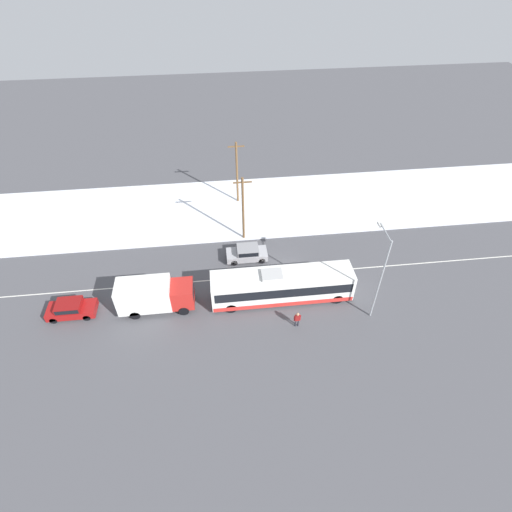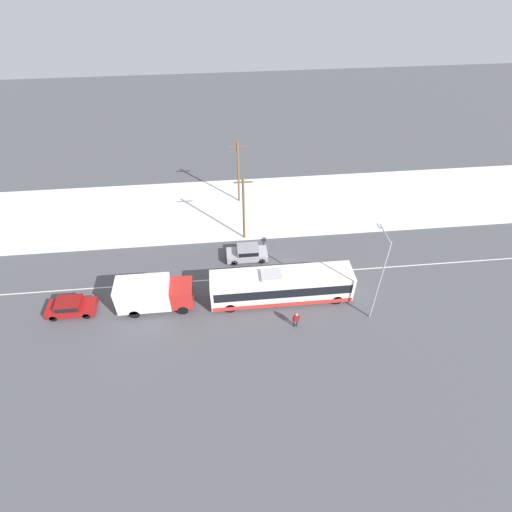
{
  "view_description": "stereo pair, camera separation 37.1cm",
  "coord_description": "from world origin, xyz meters",
  "px_view_note": "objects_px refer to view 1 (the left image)",
  "views": [
    {
      "loc": [
        -5.77,
        -26.74,
        26.89
      ],
      "look_at": [
        -2.55,
        1.38,
        1.4
      ],
      "focal_mm": 28.0,
      "sensor_mm": 36.0,
      "label": 1
    },
    {
      "loc": [
        -5.4,
        -26.78,
        26.89
      ],
      "look_at": [
        -2.55,
        1.38,
        1.4
      ],
      "focal_mm": 28.0,
      "sensor_mm": 36.0,
      "label": 2
    }
  ],
  "objects_px": {
    "city_bus": "(282,286)",
    "pedestrian_at_stop": "(297,318)",
    "streetlamp": "(381,268)",
    "parked_car_near_truck": "(71,308)",
    "sedan_car": "(247,253)",
    "utility_pole_snowlot": "(237,172)",
    "utility_pole_roadside": "(243,208)",
    "box_truck": "(154,295)"
  },
  "relations": [
    {
      "from": "city_bus",
      "to": "utility_pole_roadside",
      "type": "bearing_deg",
      "value": 106.4
    },
    {
      "from": "parked_car_near_truck",
      "to": "pedestrian_at_stop",
      "type": "xyz_separation_m",
      "value": [
        18.99,
        -3.45,
        0.21
      ]
    },
    {
      "from": "city_bus",
      "to": "parked_car_near_truck",
      "type": "bearing_deg",
      "value": 179.52
    },
    {
      "from": "box_truck",
      "to": "pedestrian_at_stop",
      "type": "distance_m",
      "value": 12.34
    },
    {
      "from": "city_bus",
      "to": "pedestrian_at_stop",
      "type": "height_order",
      "value": "city_bus"
    },
    {
      "from": "box_truck",
      "to": "utility_pole_snowlot",
      "type": "height_order",
      "value": "utility_pole_snowlot"
    },
    {
      "from": "city_bus",
      "to": "streetlamp",
      "type": "bearing_deg",
      "value": -18.4
    },
    {
      "from": "city_bus",
      "to": "streetlamp",
      "type": "height_order",
      "value": "streetlamp"
    },
    {
      "from": "sedan_car",
      "to": "streetlamp",
      "type": "relative_size",
      "value": 0.48
    },
    {
      "from": "pedestrian_at_stop",
      "to": "utility_pole_roadside",
      "type": "distance_m",
      "value": 12.88
    },
    {
      "from": "sedan_car",
      "to": "utility_pole_snowlot",
      "type": "bearing_deg",
      "value": -89.33
    },
    {
      "from": "city_bus",
      "to": "pedestrian_at_stop",
      "type": "distance_m",
      "value": 3.42
    },
    {
      "from": "utility_pole_roadside",
      "to": "parked_car_near_truck",
      "type": "bearing_deg",
      "value": -151.04
    },
    {
      "from": "pedestrian_at_stop",
      "to": "streetlamp",
      "type": "relative_size",
      "value": 0.19
    },
    {
      "from": "streetlamp",
      "to": "utility_pole_snowlot",
      "type": "bearing_deg",
      "value": 118.74
    },
    {
      "from": "city_bus",
      "to": "pedestrian_at_stop",
      "type": "bearing_deg",
      "value": -76.98
    },
    {
      "from": "pedestrian_at_stop",
      "to": "utility_pole_snowlot",
      "type": "xyz_separation_m",
      "value": [
        -3.42,
        19.02,
        2.96
      ]
    },
    {
      "from": "sedan_car",
      "to": "utility_pole_roadside",
      "type": "distance_m",
      "value": 4.46
    },
    {
      "from": "sedan_car",
      "to": "utility_pole_snowlot",
      "type": "xyz_separation_m",
      "value": [
        -0.12,
        10.17,
        3.17
      ]
    },
    {
      "from": "city_bus",
      "to": "streetlamp",
      "type": "relative_size",
      "value": 1.48
    },
    {
      "from": "pedestrian_at_stop",
      "to": "sedan_car",
      "type": "bearing_deg",
      "value": 110.46
    },
    {
      "from": "box_truck",
      "to": "pedestrian_at_stop",
      "type": "relative_size",
      "value": 3.95
    },
    {
      "from": "sedan_car",
      "to": "parked_car_near_truck",
      "type": "relative_size",
      "value": 0.99
    },
    {
      "from": "streetlamp",
      "to": "utility_pole_roadside",
      "type": "distance_m",
      "value": 15.03
    },
    {
      "from": "box_truck",
      "to": "pedestrian_at_stop",
      "type": "xyz_separation_m",
      "value": [
        11.85,
        -3.37,
        -0.67
      ]
    },
    {
      "from": "parked_car_near_truck",
      "to": "box_truck",
      "type": "bearing_deg",
      "value": -0.58
    },
    {
      "from": "utility_pole_snowlot",
      "to": "parked_car_near_truck",
      "type": "bearing_deg",
      "value": -135.0
    },
    {
      "from": "box_truck",
      "to": "sedan_car",
      "type": "distance_m",
      "value": 10.19
    },
    {
      "from": "box_truck",
      "to": "sedan_car",
      "type": "relative_size",
      "value": 1.6
    },
    {
      "from": "box_truck",
      "to": "streetlamp",
      "type": "xyz_separation_m",
      "value": [
        18.38,
        -2.51,
        3.54
      ]
    },
    {
      "from": "sedan_car",
      "to": "streetlamp",
      "type": "height_order",
      "value": "streetlamp"
    },
    {
      "from": "pedestrian_at_stop",
      "to": "utility_pole_roadside",
      "type": "bearing_deg",
      "value": 105.49
    },
    {
      "from": "city_bus",
      "to": "utility_pole_snowlot",
      "type": "xyz_separation_m",
      "value": [
        -2.66,
        15.72,
        2.44
      ]
    },
    {
      "from": "streetlamp",
      "to": "utility_pole_snowlot",
      "type": "distance_m",
      "value": 20.74
    },
    {
      "from": "parked_car_near_truck",
      "to": "utility_pole_snowlot",
      "type": "relative_size",
      "value": 0.54
    },
    {
      "from": "city_bus",
      "to": "utility_pole_roadside",
      "type": "distance_m",
      "value": 9.47
    },
    {
      "from": "box_truck",
      "to": "city_bus",
      "type": "bearing_deg",
      "value": -0.41
    },
    {
      "from": "streetlamp",
      "to": "city_bus",
      "type": "bearing_deg",
      "value": 161.6
    },
    {
      "from": "box_truck",
      "to": "utility_pole_snowlot",
      "type": "xyz_separation_m",
      "value": [
        8.43,
        15.64,
        2.29
      ]
    },
    {
      "from": "utility_pole_roadside",
      "to": "pedestrian_at_stop",
      "type": "bearing_deg",
      "value": -74.51
    },
    {
      "from": "box_truck",
      "to": "parked_car_near_truck",
      "type": "relative_size",
      "value": 1.59
    },
    {
      "from": "box_truck",
      "to": "sedan_car",
      "type": "height_order",
      "value": "box_truck"
    }
  ]
}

